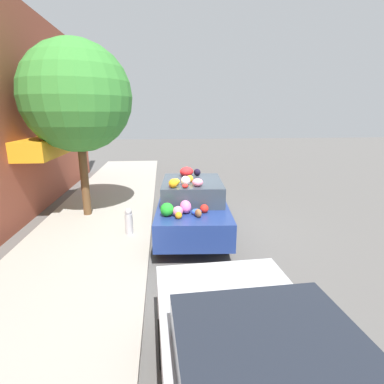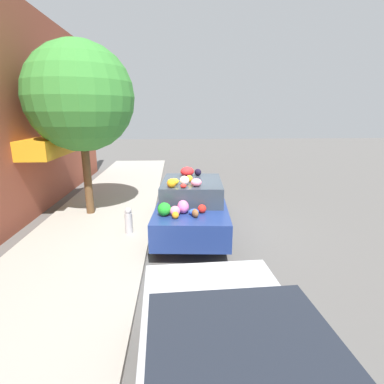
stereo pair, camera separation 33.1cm
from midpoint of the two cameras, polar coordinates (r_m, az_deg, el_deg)
ground_plane at (r=8.51m, az=0.87°, el=-7.26°), size 60.00×60.00×0.00m
sidewalk_curb at (r=8.74m, az=-17.22°, el=-6.96°), size 24.00×3.20×0.12m
street_tree at (r=9.57m, az=-19.57°, el=16.59°), size 3.13×3.13×5.09m
fire_hydrant at (r=8.05m, az=-10.84°, el=-5.35°), size 0.20×0.20×0.70m
art_car at (r=8.21m, az=1.07°, el=-2.32°), size 4.38×2.07×1.73m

